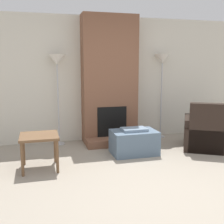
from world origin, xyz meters
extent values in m
plane|color=gray|center=(0.00, 0.00, 0.00)|extent=(24.00, 24.00, 0.00)
cube|color=beige|center=(0.00, 2.63, 1.30)|extent=(6.81, 0.06, 2.60)
cube|color=brown|center=(0.00, 2.40, 1.30)|extent=(1.13, 0.40, 2.60)
cube|color=brown|center=(0.00, 2.02, 0.07)|extent=(1.13, 0.37, 0.15)
cube|color=black|center=(0.00, 2.20, 0.45)|extent=(0.61, 0.02, 0.61)
cube|color=slate|center=(0.20, 1.41, 0.21)|extent=(0.81, 0.55, 0.43)
cube|color=slate|center=(0.20, 1.41, 0.45)|extent=(0.45, 0.30, 0.05)
cube|color=black|center=(1.66, 1.42, 0.22)|extent=(1.13, 1.18, 0.44)
cube|color=black|center=(1.48, 1.11, 0.46)|extent=(0.63, 0.47, 0.92)
cube|color=black|center=(1.92, 1.27, 0.30)|extent=(0.55, 0.80, 0.60)
cube|color=black|center=(1.39, 1.57, 0.30)|extent=(0.55, 0.80, 0.60)
cube|color=brown|center=(-1.47, 1.09, 0.52)|extent=(0.58, 0.58, 0.04)
cylinder|color=brown|center=(-1.72, 0.85, 0.25)|extent=(0.04, 0.04, 0.50)
cylinder|color=brown|center=(-1.22, 0.85, 0.25)|extent=(0.04, 0.04, 0.50)
cylinder|color=brown|center=(-1.72, 1.34, 0.25)|extent=(0.04, 0.04, 0.50)
cylinder|color=brown|center=(-1.22, 1.34, 0.25)|extent=(0.04, 0.04, 0.50)
cylinder|color=#ADADB2|center=(-1.06, 2.40, 0.01)|extent=(0.21, 0.21, 0.02)
cylinder|color=#ADADB2|center=(-1.06, 2.40, 0.81)|extent=(0.03, 0.03, 1.59)
cone|color=silver|center=(-1.06, 2.40, 1.71)|extent=(0.35, 0.35, 0.19)
cylinder|color=#ADADB2|center=(1.18, 2.40, 0.01)|extent=(0.21, 0.21, 0.02)
cylinder|color=#ADADB2|center=(1.18, 2.40, 0.83)|extent=(0.03, 0.03, 1.62)
cone|color=silver|center=(1.18, 2.40, 1.74)|extent=(0.35, 0.35, 0.19)
camera|label=1|loc=(-1.48, -3.24, 1.61)|focal=45.00mm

